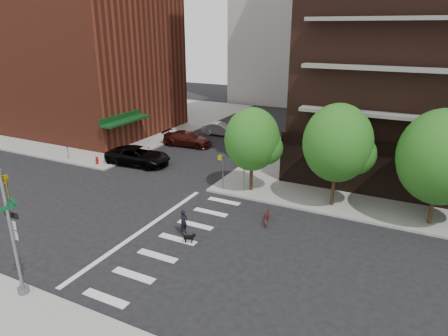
% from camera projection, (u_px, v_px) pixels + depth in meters
% --- Properties ---
extents(ground, '(120.00, 120.00, 0.00)m').
position_uv_depth(ground, '(136.00, 228.00, 24.45)').
color(ground, black).
rests_on(ground, ground).
extents(sidewalk_nw, '(31.00, 33.00, 0.15)m').
position_uv_depth(sidewalk_nw, '(102.00, 117.00, 54.58)').
color(sidewalk_nw, gray).
rests_on(sidewalk_nw, ground).
extents(crosswalk, '(3.85, 13.00, 0.01)m').
position_uv_depth(crosswalk, '(166.00, 236.00, 23.51)').
color(crosswalk, silver).
rests_on(crosswalk, ground).
extents(midrise_nw, '(21.40, 15.50, 20.00)m').
position_uv_depth(midrise_nw, '(76.00, 41.00, 45.53)').
color(midrise_nw, maroon).
rests_on(midrise_nw, sidewalk_nw).
extents(tree_a, '(4.00, 4.00, 5.90)m').
position_uv_depth(tree_a, '(252.00, 139.00, 28.56)').
color(tree_a, '#301E11').
rests_on(tree_a, sidewalk_ne).
extents(tree_b, '(4.50, 4.50, 6.65)m').
position_uv_depth(tree_b, '(338.00, 143.00, 25.85)').
color(tree_b, '#301E11').
rests_on(tree_b, sidewalk_ne).
extents(tree_c, '(5.00, 5.00, 6.80)m').
position_uv_depth(tree_c, '(441.00, 157.00, 23.35)').
color(tree_c, '#301E11').
rests_on(tree_c, sidewalk_ne).
extents(traffic_signal, '(0.90, 0.75, 6.00)m').
position_uv_depth(traffic_signal, '(15.00, 244.00, 17.43)').
color(traffic_signal, slate).
rests_on(traffic_signal, sidewalk_s).
extents(pedestrian_signal, '(2.18, 0.67, 2.60)m').
position_uv_depth(pedestrian_signal, '(227.00, 167.00, 29.52)').
color(pedestrian_signal, slate).
rests_on(pedestrian_signal, sidewalk_ne).
extents(fire_hydrant, '(0.24, 0.24, 0.73)m').
position_uv_depth(fire_hydrant, '(97.00, 160.00, 35.28)').
color(fire_hydrant, '#A50C0C').
rests_on(fire_hydrant, sidewalk_nw).
extents(parking_meter, '(0.10, 0.08, 1.32)m').
position_uv_depth(parking_meter, '(68.00, 150.00, 36.62)').
color(parking_meter, black).
rests_on(parking_meter, sidewalk_nw).
extents(parked_car_black, '(3.16, 6.06, 1.63)m').
position_uv_depth(parked_car_black, '(138.00, 156.00, 35.51)').
color(parked_car_black, black).
rests_on(parked_car_black, ground).
extents(parked_car_maroon, '(2.51, 5.32, 1.50)m').
position_uv_depth(parked_car_maroon, '(187.00, 139.00, 41.13)').
color(parked_car_maroon, '#3C130E').
rests_on(parked_car_maroon, ground).
extents(parked_car_silver, '(1.66, 4.32, 1.41)m').
position_uv_depth(parked_car_silver, '(221.00, 129.00, 45.20)').
color(parked_car_silver, '#A9ABB1').
rests_on(parked_car_silver, ground).
extents(scooter, '(1.05, 1.89, 0.94)m').
position_uv_depth(scooter, '(267.00, 216.00, 25.01)').
color(scooter, maroon).
rests_on(scooter, ground).
extents(dog_walker, '(0.61, 0.45, 1.53)m').
position_uv_depth(dog_walker, '(184.00, 222.00, 23.55)').
color(dog_walker, black).
rests_on(dog_walker, ground).
extents(dog, '(0.68, 0.40, 0.57)m').
position_uv_depth(dog, '(189.00, 237.00, 22.67)').
color(dog, black).
rests_on(dog, ground).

